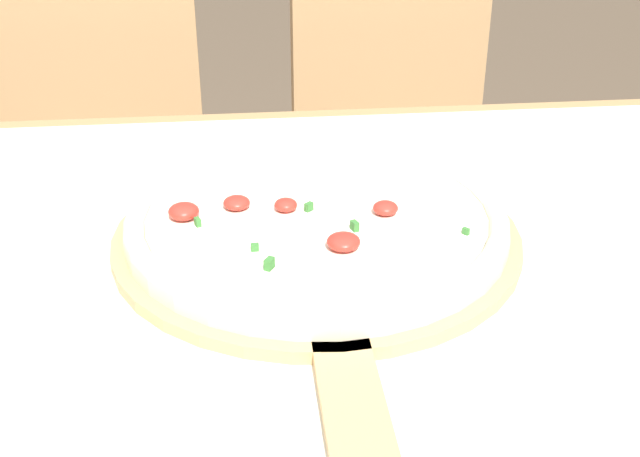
% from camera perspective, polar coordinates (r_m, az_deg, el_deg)
% --- Properties ---
extents(dining_table, '(1.36, 0.96, 0.77)m').
position_cam_1_polar(dining_table, '(0.76, -3.33, -11.71)').
color(dining_table, '#A87F51').
rests_on(dining_table, ground_plane).
extents(towel_cloth, '(1.28, 0.88, 0.00)m').
position_cam_1_polar(towel_cloth, '(0.70, -3.57, -4.86)').
color(towel_cloth, white).
rests_on(towel_cloth, dining_table).
extents(pizza_peel, '(0.39, 0.57, 0.01)m').
position_cam_1_polar(pizza_peel, '(0.76, -0.09, -1.18)').
color(pizza_peel, tan).
rests_on(pizza_peel, towel_cloth).
extents(pizza, '(0.36, 0.36, 0.03)m').
position_cam_1_polar(pizza, '(0.77, -0.26, 0.70)').
color(pizza, beige).
rests_on(pizza, pizza_peel).
extents(chair_left, '(0.41, 0.41, 0.89)m').
position_cam_1_polar(chair_left, '(1.56, -15.05, 3.10)').
color(chair_left, tan).
rests_on(chair_left, ground_plane).
extents(chair_right, '(0.42, 0.42, 0.89)m').
position_cam_1_polar(chair_right, '(1.57, 5.48, 4.08)').
color(chair_right, tan).
rests_on(chair_right, ground_plane).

